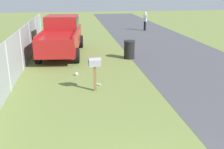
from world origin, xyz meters
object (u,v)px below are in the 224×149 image
Objects in this scene: mailbox at (95,65)px; pedestrian at (145,20)px; pickup_truck at (62,34)px; trash_bin at (129,50)px.

mailbox is 0.78× the size of pedestrian.
mailbox is 6.09m from pickup_truck.
pedestrian is at bearing -36.71° from pickup_truck.
pickup_truck is at bearing 32.51° from pedestrian.
pickup_truck is at bearing 6.25° from mailbox.
pedestrian is (9.34, -3.39, 0.44)m from trash_bin.
mailbox is at bearing -162.13° from pickup_truck.
pickup_truck is 5.89× the size of trash_bin.
trash_bin is at bearing -109.35° from pickup_truck.
mailbox is at bearing 52.14° from pedestrian.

